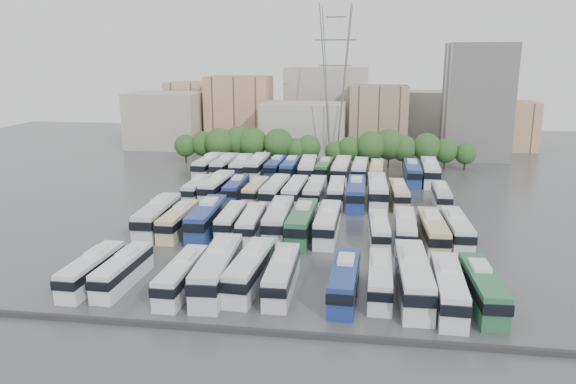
# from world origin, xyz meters

# --- Properties ---
(ground) EXTENTS (220.00, 220.00, 0.00)m
(ground) POSITION_xyz_m (0.00, 0.00, 0.00)
(ground) COLOR #424447
(ground) RESTS_ON ground
(parapet) EXTENTS (56.00, 0.50, 0.50)m
(parapet) POSITION_xyz_m (0.00, -33.00, 0.25)
(parapet) COLOR #2D2D30
(parapet) RESTS_ON ground
(tree_line) EXTENTS (64.72, 8.01, 8.29)m
(tree_line) POSITION_xyz_m (-1.69, 42.10, 4.52)
(tree_line) COLOR black
(tree_line) RESTS_ON ground
(city_buildings) EXTENTS (102.00, 35.00, 20.00)m
(city_buildings) POSITION_xyz_m (-7.46, 71.86, 7.87)
(city_buildings) COLOR #9E998E
(city_buildings) RESTS_ON ground
(apartment_tower) EXTENTS (14.00, 14.00, 26.00)m
(apartment_tower) POSITION_xyz_m (34.00, 58.00, 13.00)
(apartment_tower) COLOR silver
(apartment_tower) RESTS_ON ground
(electricity_pylon) EXTENTS (9.00, 6.91, 33.83)m
(electricity_pylon) POSITION_xyz_m (2.00, 50.00, 18.66)
(electricity_pylon) COLOR slate
(electricity_pylon) RESTS_ON ground
(bus_r0_s1) EXTENTS (2.58, 11.02, 3.45)m
(bus_r0_s1) POSITION_xyz_m (-18.18, -24.90, 1.69)
(bus_r0_s1) COLOR silver
(bus_r0_s1) RESTS_ON ground
(bus_r0_s2) EXTENTS (2.55, 10.86, 3.40)m
(bus_r0_s2) POSITION_xyz_m (-14.93, -24.48, 1.67)
(bus_r0_s2) COLOR silver
(bus_r0_s2) RESTS_ON ground
(bus_r0_s4) EXTENTS (2.49, 11.17, 3.50)m
(bus_r0_s4) POSITION_xyz_m (-8.31, -25.12, 1.72)
(bus_r0_s4) COLOR silver
(bus_r0_s4) RESTS_ON ground
(bus_r0_s5) EXTENTS (3.59, 13.62, 4.24)m
(bus_r0_s5) POSITION_xyz_m (-4.94, -23.82, 2.08)
(bus_r0_s5) COLOR silver
(bus_r0_s5) RESTS_ON ground
(bus_r0_s6) EXTENTS (3.27, 12.37, 3.84)m
(bus_r0_s6) POSITION_xyz_m (-1.70, -23.00, 1.89)
(bus_r0_s6) COLOR silver
(bus_r0_s6) RESTS_ON ground
(bus_r0_s7) EXTENTS (2.71, 11.57, 3.62)m
(bus_r0_s7) POSITION_xyz_m (1.73, -23.50, 1.78)
(bus_r0_s7) COLOR silver
(bus_r0_s7) RESTS_ON ground
(bus_r0_s9) EXTENTS (2.87, 11.66, 3.64)m
(bus_r0_s9) POSITION_xyz_m (8.11, -24.05, 1.79)
(bus_r0_s9) COLOR navy
(bus_r0_s9) RESTS_ON ground
(bus_r0_s10) EXTENTS (2.51, 10.96, 3.43)m
(bus_r0_s10) POSITION_xyz_m (11.60, -23.01, 1.68)
(bus_r0_s10) COLOR silver
(bus_r0_s10) RESTS_ON ground
(bus_r0_s11) EXTENTS (3.27, 13.67, 4.27)m
(bus_r0_s11) POSITION_xyz_m (14.83, -23.18, 2.10)
(bus_r0_s11) COLOR silver
(bus_r0_s11) RESTS_ON ground
(bus_r0_s12) EXTENTS (2.95, 12.19, 3.80)m
(bus_r0_s12) POSITION_xyz_m (18.01, -24.83, 1.87)
(bus_r0_s12) COLOR silver
(bus_r0_s12) RESTS_ON ground
(bus_r0_s13) EXTENTS (3.05, 11.97, 3.73)m
(bus_r0_s13) POSITION_xyz_m (21.24, -24.15, 1.83)
(bus_r0_s13) COLOR #2B6641
(bus_r0_s13) RESTS_ON ground
(bus_r1_s1) EXTENTS (3.52, 13.46, 4.18)m
(bus_r1_s1) POSITION_xyz_m (-18.24, -5.96, 2.05)
(bus_r1_s1) COLOR silver
(bus_r1_s1) RESTS_ON ground
(bus_r1_s2) EXTENTS (2.54, 11.56, 3.63)m
(bus_r1_s2) POSITION_xyz_m (-15.01, -6.69, 1.78)
(bus_r1_s2) COLOR beige
(bus_r1_s2) RESTS_ON ground
(bus_r1_s3) EXTENTS (3.28, 13.15, 4.10)m
(bus_r1_s3) POSITION_xyz_m (-11.44, -5.66, 2.01)
(bus_r1_s3) COLOR navy
(bus_r1_s3) RESTS_ON ground
(bus_r1_s4) EXTENTS (2.70, 10.87, 3.39)m
(bus_r1_s4) POSITION_xyz_m (-8.20, -5.11, 1.66)
(bus_r1_s4) COLOR white
(bus_r1_s4) RESTS_ON ground
(bus_r1_s5) EXTENTS (2.97, 11.40, 3.54)m
(bus_r1_s5) POSITION_xyz_m (-5.08, -6.33, 1.74)
(bus_r1_s5) COLOR silver
(bus_r1_s5) RESTS_ON ground
(bus_r1_s6) EXTENTS (3.30, 13.27, 4.14)m
(bus_r1_s6) POSITION_xyz_m (-1.62, -5.09, 2.03)
(bus_r1_s6) COLOR silver
(bus_r1_s6) RESTS_ON ground
(bus_r1_s7) EXTENTS (3.06, 13.14, 4.11)m
(bus_r1_s7) POSITION_xyz_m (1.64, -5.92, 2.02)
(bus_r1_s7) COLOR #2A633F
(bus_r1_s7) RESTS_ON ground
(bus_r1_s8) EXTENTS (2.89, 12.55, 3.93)m
(bus_r1_s8) POSITION_xyz_m (4.98, -5.47, 1.93)
(bus_r1_s8) COLOR silver
(bus_r1_s8) RESTS_ON ground
(bus_r1_s10) EXTENTS (2.82, 10.91, 3.39)m
(bus_r1_s10) POSITION_xyz_m (11.66, -6.84, 1.67)
(bus_r1_s10) COLOR silver
(bus_r1_s10) RESTS_ON ground
(bus_r1_s11) EXTENTS (2.84, 11.81, 3.69)m
(bus_r1_s11) POSITION_xyz_m (14.98, -6.38, 1.81)
(bus_r1_s11) COLOR silver
(bus_r1_s11) RESTS_ON ground
(bus_r1_s12) EXTENTS (3.17, 12.49, 3.89)m
(bus_r1_s12) POSITION_xyz_m (18.34, -7.05, 1.91)
(bus_r1_s12) COLOR #C9BF8A
(bus_r1_s12) RESTS_ON ground
(bus_r1_s13) EXTENTS (3.05, 12.11, 3.77)m
(bus_r1_s13) POSITION_xyz_m (21.41, -5.63, 1.85)
(bus_r1_s13) COLOR silver
(bus_r1_s13) RESTS_ON ground
(bus_r2_s1) EXTENTS (2.58, 11.10, 3.47)m
(bus_r2_s1) POSITION_xyz_m (-18.15, 11.55, 1.70)
(bus_r2_s1) COLOR silver
(bus_r2_s1) RESTS_ON ground
(bus_r2_s2) EXTENTS (3.15, 12.73, 3.97)m
(bus_r2_s2) POSITION_xyz_m (-15.00, 12.61, 1.95)
(bus_r2_s2) COLOR silver
(bus_r2_s2) RESTS_ON ground
(bus_r2_s3) EXTENTS (2.64, 11.20, 3.50)m
(bus_r2_s3) POSITION_xyz_m (-11.68, 12.44, 1.72)
(bus_r2_s3) COLOR navy
(bus_r2_s3) RESTS_ON ground
(bus_r2_s4) EXTENTS (2.64, 10.93, 3.41)m
(bus_r2_s4) POSITION_xyz_m (-8.17, 11.65, 1.68)
(bus_r2_s4) COLOR #C9B68A
(bus_r2_s4) RESTS_ON ground
(bus_r2_s5) EXTENTS (3.22, 12.67, 3.95)m
(bus_r2_s5) POSITION_xyz_m (-4.82, 10.98, 1.94)
(bus_r2_s5) COLOR silver
(bus_r2_s5) RESTS_ON ground
(bus_r2_s6) EXTENTS (3.01, 12.09, 3.77)m
(bus_r2_s6) POSITION_xyz_m (-1.60, 11.46, 1.85)
(bus_r2_s6) COLOR silver
(bus_r2_s6) RESTS_ON ground
(bus_r2_s7) EXTENTS (2.85, 12.33, 3.86)m
(bus_r2_s7) POSITION_xyz_m (1.64, 11.36, 1.89)
(bus_r2_s7) COLOR silver
(bus_r2_s7) RESTS_ON ground
(bus_r2_s8) EXTENTS (2.80, 11.69, 3.65)m
(bus_r2_s8) POSITION_xyz_m (5.03, 12.55, 1.79)
(bus_r2_s8) COLOR silver
(bus_r2_s8) RESTS_ON ground
(bus_r2_s9) EXTENTS (2.93, 13.04, 4.09)m
(bus_r2_s9) POSITION_xyz_m (8.22, 11.49, 2.01)
(bus_r2_s9) COLOR navy
(bus_r2_s9) RESTS_ON ground
(bus_r2_s10) EXTENTS (3.27, 13.62, 4.25)m
(bus_r2_s10) POSITION_xyz_m (11.60, 12.90, 2.09)
(bus_r2_s10) COLOR white
(bus_r2_s10) RESTS_ON ground
(bus_r2_s11) EXTENTS (3.08, 11.56, 3.59)m
(bus_r2_s11) POSITION_xyz_m (14.99, 12.47, 1.76)
(bus_r2_s11) COLOR #C9BE8A
(bus_r2_s11) RESTS_ON ground
(bus_r2_s13) EXTENTS (2.49, 10.89, 3.41)m
(bus_r2_s13) POSITION_xyz_m (21.63, 12.65, 1.67)
(bus_r2_s13) COLOR silver
(bus_r2_s13) RESTS_ON ground
(bus_r3_s0) EXTENTS (3.43, 12.97, 4.03)m
(bus_r3_s0) POSITION_xyz_m (-21.56, 30.23, 1.98)
(bus_r3_s0) COLOR silver
(bus_r3_s0) RESTS_ON ground
(bus_r3_s1) EXTENTS (3.18, 12.74, 3.97)m
(bus_r3_s1) POSITION_xyz_m (-18.20, 30.26, 1.95)
(bus_r3_s1) COLOR silver
(bus_r3_s1) RESTS_ON ground
(bus_r3_s2) EXTENTS (3.39, 12.91, 4.01)m
(bus_r3_s2) POSITION_xyz_m (-14.75, 29.71, 1.97)
(bus_r3_s2) COLOR silver
(bus_r3_s2) RESTS_ON ground
(bus_r3_s3) EXTENTS (2.99, 13.37, 4.19)m
(bus_r3_s3) POSITION_xyz_m (-11.68, 30.40, 2.06)
(bus_r3_s3) COLOR silver
(bus_r3_s3) RESTS_ON ground
(bus_r3_s4) EXTENTS (2.97, 11.85, 3.69)m
(bus_r3_s4) POSITION_xyz_m (-8.12, 31.18, 1.81)
(bus_r3_s4) COLOR navy
(bus_r3_s4) RESTS_ON ground
(bus_r3_s5) EXTENTS (2.75, 12.10, 3.79)m
(bus_r3_s5) POSITION_xyz_m (-5.09, 30.62, 1.86)
(bus_r3_s5) COLOR navy
(bus_r3_s5) RESTS_ON ground
(bus_r3_s6) EXTENTS (3.53, 13.52, 4.20)m
(bus_r3_s6) POSITION_xyz_m (-1.53, 28.96, 2.06)
(bus_r3_s6) COLOR silver
(bus_r3_s6) RESTS_ON ground
(bus_r3_s7) EXTENTS (3.08, 11.58, 3.60)m
(bus_r3_s7) POSITION_xyz_m (1.51, 31.06, 1.77)
(bus_r3_s7) COLOR #2E6C3D
(bus_r3_s7) RESTS_ON ground
(bus_r3_s8) EXTENTS (3.31, 13.53, 4.22)m
(bus_r3_s8) POSITION_xyz_m (4.94, 29.15, 2.07)
(bus_r3_s8) COLOR white
(bus_r3_s8) RESTS_ON ground
(bus_r3_s9) EXTENTS (3.05, 12.51, 3.90)m
(bus_r3_s9) POSITION_xyz_m (8.44, 29.87, 1.92)
(bus_r3_s9) COLOR white
(bus_r3_s9) RESTS_ON ground
(bus_r3_s10) EXTENTS (2.91, 11.65, 3.63)m
(bus_r3_s10) POSITION_xyz_m (11.58, 30.03, 1.78)
(bus_r3_s10) COLOR beige
(bus_r3_s10) RESTS_ON ground
(bus_r3_s12) EXTENTS (2.79, 12.64, 3.96)m
(bus_r3_s12) POSITION_xyz_m (18.21, 29.38, 1.95)
(bus_r3_s12) COLOR navy
(bus_r3_s12) RESTS_ON ground
(bus_r3_s13) EXTENTS (3.35, 13.66, 4.26)m
(bus_r3_s13) POSITION_xyz_m (21.51, 29.93, 2.09)
(bus_r3_s13) COLOR silver
(bus_r3_s13) RESTS_ON ground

